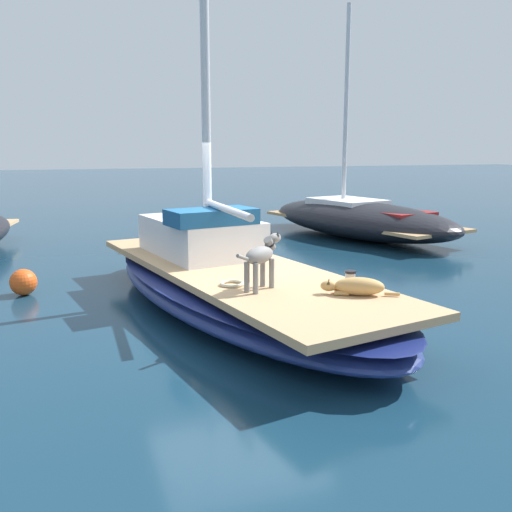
% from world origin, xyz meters
% --- Properties ---
extents(ground_plane, '(120.00, 120.00, 0.00)m').
position_xyz_m(ground_plane, '(0.00, 0.00, 0.00)').
color(ground_plane, '#143347').
extents(sailboat_main, '(3.87, 7.59, 0.66)m').
position_xyz_m(sailboat_main, '(0.00, 0.00, 0.34)').
color(sailboat_main, navy).
rests_on(sailboat_main, ground).
extents(cabin_house, '(1.80, 2.46, 0.84)m').
position_xyz_m(cabin_house, '(-0.23, 1.09, 1.01)').
color(cabin_house, silver).
rests_on(cabin_house, sailboat_main).
extents(dog_tan, '(0.88, 0.54, 0.22)m').
position_xyz_m(dog_tan, '(0.93, -2.04, 0.77)').
color(dog_tan, tan).
rests_on(dog_tan, sailboat_main).
extents(dog_grey, '(0.80, 0.63, 0.70)m').
position_xyz_m(dog_grey, '(-0.06, -1.40, 1.08)').
color(dog_grey, gray).
rests_on(dog_grey, sailboat_main).
extents(deck_winch, '(0.16, 0.16, 0.21)m').
position_xyz_m(deck_winch, '(1.06, -1.65, 0.76)').
color(deck_winch, '#B7B7BC').
rests_on(deck_winch, sailboat_main).
extents(coiled_rope, '(0.32, 0.32, 0.04)m').
position_xyz_m(coiled_rope, '(-0.36, -1.08, 0.68)').
color(coiled_rope, beige).
rests_on(coiled_rope, sailboat_main).
extents(moored_boat_starboard_side, '(4.14, 7.05, 6.21)m').
position_xyz_m(moored_boat_starboard_side, '(5.29, 5.56, 0.52)').
color(moored_boat_starboard_side, black).
rests_on(moored_boat_starboard_side, ground).
extents(mooring_buoy, '(0.44, 0.44, 0.44)m').
position_xyz_m(mooring_buoy, '(-3.09, 1.93, 0.22)').
color(mooring_buoy, '#E55119').
rests_on(mooring_buoy, ground).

